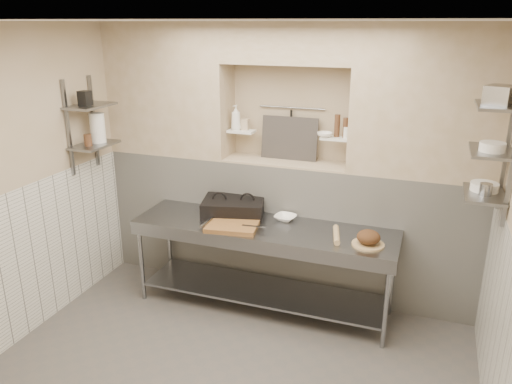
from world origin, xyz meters
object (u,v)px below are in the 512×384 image
at_px(mixing_bowl, 285,218).
at_px(cutting_board, 232,226).
at_px(bottle_soap, 236,118).
at_px(rolling_pin, 336,235).
at_px(panini_press, 233,207).
at_px(prep_table, 263,250).
at_px(jug_left, 98,128).
at_px(bowl_alcove, 325,135).
at_px(bread_loaf, 369,237).

bearing_deg(mixing_bowl, cutting_board, -137.77).
bearing_deg(mixing_bowl, bottle_soap, 154.09).
distance_m(cutting_board, rolling_pin, 1.00).
relative_size(panini_press, rolling_pin, 1.90).
relative_size(panini_press, cutting_board, 1.45).
bearing_deg(prep_table, cutting_board, -150.12).
bearing_deg(mixing_bowl, jug_left, -171.58).
bearing_deg(jug_left, cutting_board, -3.60).
bearing_deg(bowl_alcove, prep_table, -130.38).
distance_m(bread_loaf, bottle_soap, 1.86).
bearing_deg(panini_press, prep_table, -40.12).
height_order(bottle_soap, bowl_alcove, bottle_soap).
distance_m(cutting_board, bread_loaf, 1.29).
xyz_separation_m(mixing_bowl, bread_loaf, (0.87, -0.32, 0.05)).
bearing_deg(jug_left, mixing_bowl, 8.42).
bearing_deg(panini_press, jug_left, 176.00).
bearing_deg(prep_table, bottle_soap, 132.13).
relative_size(bottle_soap, jug_left, 0.87).
relative_size(cutting_board, mixing_bowl, 2.30).
bearing_deg(cutting_board, bread_loaf, 2.73).
height_order(cutting_board, bread_loaf, bread_loaf).
xyz_separation_m(panini_press, bottle_soap, (-0.11, 0.36, 0.86)).
bearing_deg(rolling_pin, cutting_board, -172.66).
height_order(bottle_soap, jug_left, bottle_soap).
relative_size(mixing_bowl, bread_loaf, 1.01).
xyz_separation_m(panini_press, bowl_alcove, (0.85, 0.35, 0.75)).
distance_m(prep_table, bottle_soap, 1.41).
distance_m(panini_press, bottle_soap, 0.94).
bearing_deg(bread_loaf, bowl_alcove, 132.20).
bearing_deg(jug_left, bowl_alcove, 14.82).
height_order(bread_loaf, bottle_soap, bottle_soap).
height_order(rolling_pin, bowl_alcove, bowl_alcove).
bearing_deg(panini_press, bread_loaf, -25.31).
xyz_separation_m(prep_table, bowl_alcove, (0.46, 0.54, 1.09)).
relative_size(mixing_bowl, rolling_pin, 0.57).
xyz_separation_m(panini_press, bread_loaf, (1.41, -0.28, -0.00)).
relative_size(bread_loaf, jug_left, 0.69).
bearing_deg(rolling_pin, bread_loaf, -12.53).
relative_size(rolling_pin, bread_loaf, 1.77).
bearing_deg(bottle_soap, prep_table, -47.87).
height_order(prep_table, mixing_bowl, mixing_bowl).
bearing_deg(prep_table, bowl_alcove, 49.62).
distance_m(prep_table, bowl_alcove, 1.30).
xyz_separation_m(rolling_pin, bowl_alcove, (-0.27, 0.56, 0.81)).
distance_m(bottle_soap, jug_left, 1.42).
bearing_deg(bowl_alcove, mixing_bowl, -134.39).
xyz_separation_m(bottle_soap, jug_left, (-1.29, -0.60, -0.08)).
xyz_separation_m(mixing_bowl, bowl_alcove, (0.30, 0.31, 0.81)).
distance_m(mixing_bowl, rolling_pin, 0.62).
distance_m(bread_loaf, bowl_alcove, 1.13).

